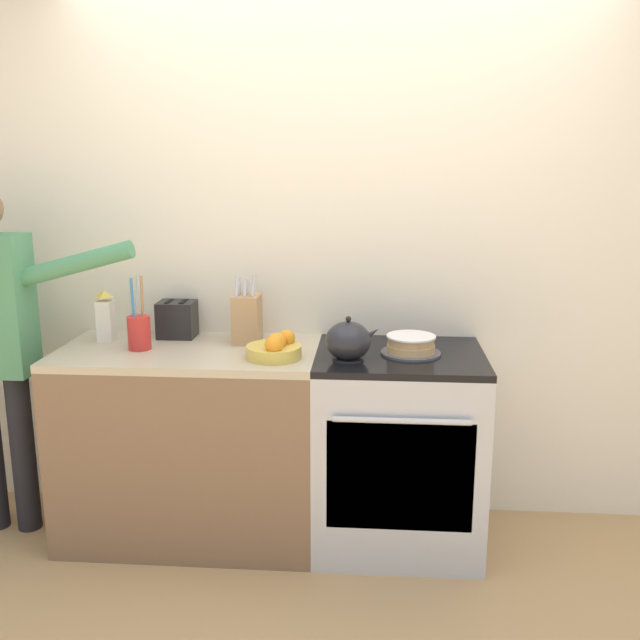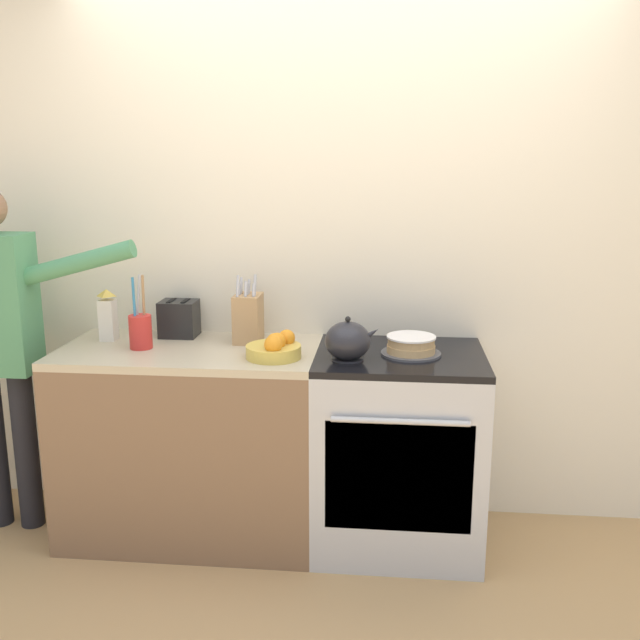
{
  "view_description": "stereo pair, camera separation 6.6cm",
  "coord_description": "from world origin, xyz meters",
  "px_view_note": "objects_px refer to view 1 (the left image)",
  "views": [
    {
      "loc": [
        0.17,
        -2.72,
        1.75
      ],
      "look_at": [
        -0.06,
        0.28,
        1.05
      ],
      "focal_mm": 40.0,
      "sensor_mm": 36.0,
      "label": 1
    },
    {
      "loc": [
        0.24,
        -2.72,
        1.75
      ],
      "look_at": [
        -0.06,
        0.28,
        1.05
      ],
      "focal_mm": 40.0,
      "sensor_mm": 36.0,
      "label": 2
    }
  ],
  "objects_px": {
    "knife_block": "(247,318)",
    "milk_carton": "(105,317)",
    "stove_range": "(398,449)",
    "layer_cake": "(411,345)",
    "toaster": "(177,319)",
    "fruit_bowl": "(275,348)",
    "tea_kettle": "(349,341)",
    "utensil_crock": "(139,331)"
  },
  "relations": [
    {
      "from": "stove_range",
      "to": "utensil_crock",
      "type": "distance_m",
      "value": 1.28
    },
    {
      "from": "layer_cake",
      "to": "fruit_bowl",
      "type": "distance_m",
      "value": 0.59
    },
    {
      "from": "utensil_crock",
      "to": "fruit_bowl",
      "type": "distance_m",
      "value": 0.63
    },
    {
      "from": "knife_block",
      "to": "fruit_bowl",
      "type": "distance_m",
      "value": 0.32
    },
    {
      "from": "toaster",
      "to": "knife_block",
      "type": "bearing_deg",
      "value": -11.33
    },
    {
      "from": "stove_range",
      "to": "tea_kettle",
      "type": "bearing_deg",
      "value": -152.37
    },
    {
      "from": "layer_cake",
      "to": "fruit_bowl",
      "type": "height_order",
      "value": "fruit_bowl"
    },
    {
      "from": "stove_range",
      "to": "tea_kettle",
      "type": "relative_size",
      "value": 3.79
    },
    {
      "from": "layer_cake",
      "to": "toaster",
      "type": "xyz_separation_m",
      "value": [
        -1.1,
        0.22,
        0.05
      ]
    },
    {
      "from": "layer_cake",
      "to": "milk_carton",
      "type": "height_order",
      "value": "milk_carton"
    },
    {
      "from": "knife_block",
      "to": "toaster",
      "type": "height_order",
      "value": "knife_block"
    },
    {
      "from": "tea_kettle",
      "to": "knife_block",
      "type": "xyz_separation_m",
      "value": [
        -0.48,
        0.26,
        0.03
      ]
    },
    {
      "from": "utensil_crock",
      "to": "toaster",
      "type": "relative_size",
      "value": 1.79
    },
    {
      "from": "utensil_crock",
      "to": "toaster",
      "type": "distance_m",
      "value": 0.26
    },
    {
      "from": "knife_block",
      "to": "milk_carton",
      "type": "xyz_separation_m",
      "value": [
        -0.66,
        -0.04,
        0.0
      ]
    },
    {
      "from": "knife_block",
      "to": "tea_kettle",
      "type": "bearing_deg",
      "value": -28.04
    },
    {
      "from": "knife_block",
      "to": "utensil_crock",
      "type": "xyz_separation_m",
      "value": [
        -0.46,
        -0.16,
        -0.03
      ]
    },
    {
      "from": "stove_range",
      "to": "tea_kettle",
      "type": "xyz_separation_m",
      "value": [
        -0.22,
        -0.12,
        0.53
      ]
    },
    {
      "from": "knife_block",
      "to": "utensil_crock",
      "type": "relative_size",
      "value": 0.95
    },
    {
      "from": "tea_kettle",
      "to": "utensil_crock",
      "type": "relative_size",
      "value": 0.7
    },
    {
      "from": "layer_cake",
      "to": "tea_kettle",
      "type": "height_order",
      "value": "tea_kettle"
    },
    {
      "from": "knife_block",
      "to": "milk_carton",
      "type": "bearing_deg",
      "value": -176.63
    },
    {
      "from": "stove_range",
      "to": "milk_carton",
      "type": "distance_m",
      "value": 1.48
    },
    {
      "from": "stove_range",
      "to": "layer_cake",
      "type": "relative_size",
      "value": 3.43
    },
    {
      "from": "utensil_crock",
      "to": "fruit_bowl",
      "type": "height_order",
      "value": "utensil_crock"
    },
    {
      "from": "milk_carton",
      "to": "stove_range",
      "type": "bearing_deg",
      "value": -4.22
    },
    {
      "from": "layer_cake",
      "to": "utensil_crock",
      "type": "distance_m",
      "value": 1.21
    },
    {
      "from": "knife_block",
      "to": "fruit_bowl",
      "type": "height_order",
      "value": "knife_block"
    },
    {
      "from": "fruit_bowl",
      "to": "toaster",
      "type": "height_order",
      "value": "toaster"
    },
    {
      "from": "utensil_crock",
      "to": "knife_block",
      "type": "bearing_deg",
      "value": 19.46
    },
    {
      "from": "layer_cake",
      "to": "tea_kettle",
      "type": "relative_size",
      "value": 1.11
    },
    {
      "from": "tea_kettle",
      "to": "milk_carton",
      "type": "xyz_separation_m",
      "value": [
        -1.14,
        0.22,
        0.03
      ]
    },
    {
      "from": "utensil_crock",
      "to": "milk_carton",
      "type": "height_order",
      "value": "utensil_crock"
    },
    {
      "from": "layer_cake",
      "to": "utensil_crock",
      "type": "xyz_separation_m",
      "value": [
        -1.21,
        -0.01,
        0.04
      ]
    },
    {
      "from": "layer_cake",
      "to": "milk_carton",
      "type": "relative_size",
      "value": 1.07
    },
    {
      "from": "tea_kettle",
      "to": "milk_carton",
      "type": "bearing_deg",
      "value": 169.19
    },
    {
      "from": "fruit_bowl",
      "to": "tea_kettle",
      "type": "bearing_deg",
      "value": 0.65
    },
    {
      "from": "knife_block",
      "to": "stove_range",
      "type": "bearing_deg",
      "value": -11.19
    },
    {
      "from": "stove_range",
      "to": "knife_block",
      "type": "height_order",
      "value": "knife_block"
    },
    {
      "from": "milk_carton",
      "to": "knife_block",
      "type": "bearing_deg",
      "value": 3.37
    },
    {
      "from": "tea_kettle",
      "to": "milk_carton",
      "type": "height_order",
      "value": "milk_carton"
    },
    {
      "from": "tea_kettle",
      "to": "toaster",
      "type": "height_order",
      "value": "tea_kettle"
    }
  ]
}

